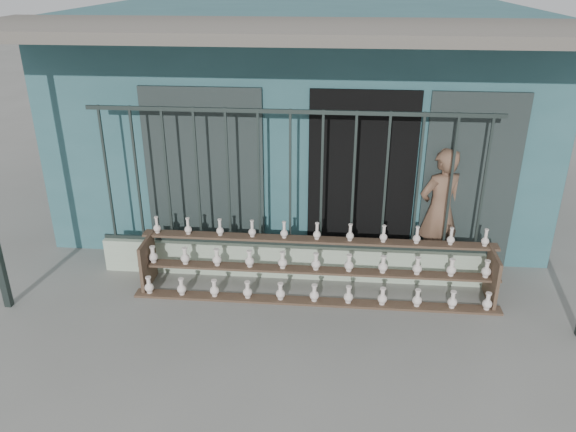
{
  "coord_description": "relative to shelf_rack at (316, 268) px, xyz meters",
  "views": [
    {
      "loc": [
        0.56,
        -5.22,
        3.79
      ],
      "look_at": [
        0.0,
        1.0,
        1.0
      ],
      "focal_mm": 35.0,
      "sensor_mm": 36.0,
      "label": 1
    }
  ],
  "objects": [
    {
      "name": "elderly_woman",
      "position": [
        1.58,
        0.79,
        0.5
      ],
      "size": [
        0.74,
        0.63,
        1.71
      ],
      "primitive_type": "imported",
      "rotation": [
        0.0,
        0.0,
        3.58
      ],
      "color": "brown",
      "rests_on": "ground"
    },
    {
      "name": "workshop_building",
      "position": [
        -0.35,
        3.34,
        1.26
      ],
      "size": [
        7.4,
        6.6,
        3.21
      ],
      "color": "#2D5960",
      "rests_on": "ground"
    },
    {
      "name": "security_fence",
      "position": [
        -0.35,
        0.41,
        0.99
      ],
      "size": [
        5.0,
        0.04,
        1.8
      ],
      "color": "#283330",
      "rests_on": "parapet_wall"
    },
    {
      "name": "shelf_rack",
      "position": [
        0.0,
        0.0,
        0.0
      ],
      "size": [
        4.5,
        0.68,
        0.85
      ],
      "color": "brown",
      "rests_on": "ground"
    },
    {
      "name": "parapet_wall",
      "position": [
        -0.35,
        0.41,
        -0.13
      ],
      "size": [
        5.0,
        0.2,
        0.45
      ],
      "primitive_type": "cube",
      "color": "#AABFA3",
      "rests_on": "ground"
    },
    {
      "name": "ground",
      "position": [
        -0.35,
        -0.89,
        -0.36
      ],
      "size": [
        60.0,
        60.0,
        0.0
      ],
      "primitive_type": "plane",
      "color": "slate"
    }
  ]
}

